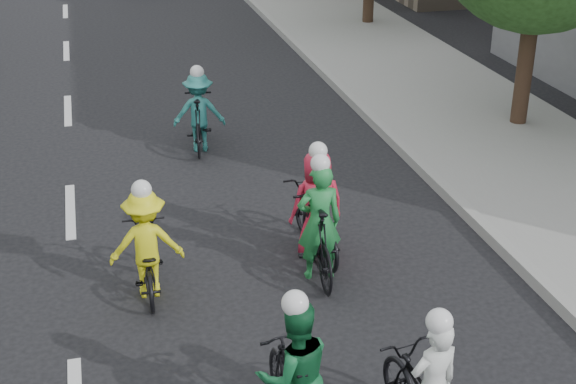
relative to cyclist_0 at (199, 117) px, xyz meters
name	(u,v)px	position (x,y,z in m)	size (l,w,h in m)	color
sidewalk_right	(415,80)	(5.58, 2.88, -0.56)	(4.00, 80.00, 0.15)	gray
curb_right	(337,85)	(3.63, 2.88, -0.55)	(0.18, 80.00, 0.18)	#999993
cyclist_0	(199,117)	(0.00, 0.00, 0.00)	(1.04, 1.82, 1.64)	black
cyclist_1	(318,232)	(0.86, -4.96, 0.00)	(0.63, 1.83, 1.81)	black
cyclist_2	(316,215)	(1.00, -4.37, -0.04)	(0.80, 1.85, 1.73)	black
cyclist_3	(147,252)	(-1.42, -4.85, -0.04)	(0.98, 1.64, 1.64)	black
cyclist_4	(293,383)	(-0.28, -7.98, 0.02)	(0.80, 1.65, 1.75)	black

